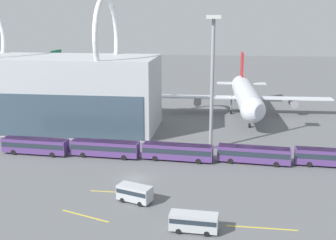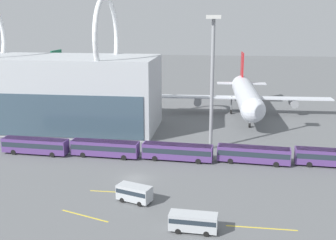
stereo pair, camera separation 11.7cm
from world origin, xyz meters
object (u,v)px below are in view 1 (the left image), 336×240
Objects in this scene: shuttle_bus_3 at (254,154)px; shuttle_bus_4 at (333,157)px; shuttle_bus_1 at (105,148)px; airliner_at_gate_near at (38,92)px; shuttle_bus_0 at (35,145)px; service_van_crossing at (194,221)px; shuttle_bus_2 at (178,151)px; service_van_foreground at (135,192)px; floodlight_mast at (213,66)px; airliner_at_gate_far at (246,95)px.

shuttle_bus_3 is 13.63m from shuttle_bus_4.
airliner_at_gate_near is at bearing 132.14° from shuttle_bus_1.
service_van_crossing is (31.89, -25.89, -0.42)m from shuttle_bus_0.
airliner_at_gate_near is 2.62× the size of shuttle_bus_3.
airliner_at_gate_near is 2.62× the size of shuttle_bus_2.
shuttle_bus_1 is at bearing -43.35° from service_van_foreground.
floodlight_mast is (33.06, 7.79, 14.67)m from shuttle_bus_0.
shuttle_bus_4 reaches higher than service_van_crossing.
airliner_at_gate_near reaches higher than shuttle_bus_2.
airliner_at_gate_far reaches higher than shuttle_bus_2.
shuttle_bus_2 is at bearing 103.74° from service_van_crossing.
shuttle_bus_1 is 27.27m from shuttle_bus_3.
airliner_at_gate_near reaches higher than shuttle_bus_4.
shuttle_bus_2 is (13.63, -0.32, 0.00)m from shuttle_bus_1.
shuttle_bus_0 is at bearing -176.22° from shuttle_bus_2.
shuttle_bus_1 is at bearing 4.35° from shuttle_bus_0.
shuttle_bus_4 is at bearing 52.37° from service_van_crossing.
shuttle_bus_4 is at bearing 3.93° from shuttle_bus_0.
shuttle_bus_4 reaches higher than service_van_foreground.
shuttle_bus_1 is 31.77m from service_van_crossing.
airliner_at_gate_far reaches higher than shuttle_bus_1.
floodlight_mast is at bearing 25.39° from shuttle_bus_1.
airliner_at_gate_near is 78.99m from shuttle_bus_4.
shuttle_bus_1 is 20.80m from service_van_foreground.
shuttle_bus_3 is (27.27, -0.13, 0.00)m from shuttle_bus_1.
floodlight_mast is at bearing 62.53° from airliner_at_gate_near.
shuttle_bus_0 is (15.32, -36.71, -3.46)m from airliner_at_gate_near.
shuttle_bus_0 is 2.15× the size of service_van_crossing.
airliner_at_gate_far reaches higher than shuttle_bus_0.
shuttle_bus_0 is at bearing -18.92° from service_van_foreground.
airliner_at_gate_near is 39.93m from shuttle_bus_0.
shuttle_bus_0 reaches higher than service_van_foreground.
service_van_foreground is at bearing -34.76° from shuttle_bus_0.
service_van_foreground is (23.04, -18.44, -0.39)m from shuttle_bus_0.
airliner_at_gate_near is 0.75× the size of airliner_at_gate_far.
shuttle_bus_3 reaches higher than service_van_crossing.
floodlight_mast is (5.79, 8.00, 14.67)m from shuttle_bus_2.
shuttle_bus_1 reaches higher than service_van_foreground.
shuttle_bus_0 and shuttle_bus_4 have the same top height.
shuttle_bus_1 and shuttle_bus_4 have the same top height.
airliner_at_gate_near is at bearing 130.55° from service_van_crossing.
shuttle_bus_2 is 27.27m from shuttle_bus_4.
service_van_crossing is (-9.00, -25.86, -0.42)m from shuttle_bus_3.
airliner_at_gate_near is 1.31× the size of floodlight_mast.
service_van_crossing is at bearing -75.54° from shuttle_bus_2.
airliner_at_gate_near is 67.25m from shuttle_bus_3.
shuttle_bus_1 is 1.00× the size of shuttle_bus_3.
service_van_crossing is (4.63, -25.68, -0.42)m from shuttle_bus_2.
shuttle_bus_3 is at bearing -2.58° from airliner_at_gate_far.
airliner_at_gate_far is at bearing 85.11° from service_van_crossing.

